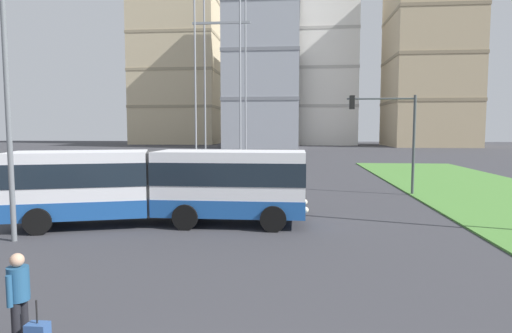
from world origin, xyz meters
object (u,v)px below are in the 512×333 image
at_px(apartment_tower_centre, 316,74).
at_px(articulated_bus, 162,184).
at_px(pedestrian_crossing, 19,294).
at_px(apartment_tower_westcentre, 263,58).
at_px(apartment_tower_west, 179,58).
at_px(apartment_tower_eastcentre, 429,61).
at_px(streetlight_left, 7,96).
at_px(traffic_light_far_right, 391,126).

bearing_deg(apartment_tower_centre, articulated_bus, -96.19).
height_order(articulated_bus, pedestrian_crossing, articulated_bus).
distance_m(apartment_tower_westcentre, apartment_tower_centre, 23.50).
xyz_separation_m(articulated_bus, apartment_tower_westcentre, (-1.70, 74.46, 17.01)).
distance_m(apartment_tower_west, apartment_tower_eastcentre, 61.95).
distance_m(articulated_bus, streetlight_left, 6.26).
bearing_deg(apartment_tower_westcentre, apartment_tower_centre, 59.34).
xyz_separation_m(articulated_bus, apartment_tower_west, (-25.82, 96.63, 21.02)).
bearing_deg(apartment_tower_centre, apartment_tower_westcentre, -120.66).
height_order(articulated_bus, traffic_light_far_right, traffic_light_far_right).
distance_m(articulated_bus, apartment_tower_west, 102.20).
height_order(pedestrian_crossing, apartment_tower_eastcentre, apartment_tower_eastcentre).
distance_m(traffic_light_far_right, streetlight_left, 19.53).
height_order(pedestrian_crossing, apartment_tower_centre, apartment_tower_centre).
relative_size(articulated_bus, streetlight_left, 1.32).
bearing_deg(apartment_tower_eastcentre, apartment_tower_centre, 155.76).
bearing_deg(apartment_tower_centre, pedestrian_crossing, -95.28).
relative_size(apartment_tower_west, apartment_tower_westcentre, 1.22).
bearing_deg(pedestrian_crossing, traffic_light_far_right, 61.53).
relative_size(pedestrian_crossing, traffic_light_far_right, 0.30).
distance_m(articulated_bus, traffic_light_far_right, 14.43).
xyz_separation_m(traffic_light_far_right, streetlight_left, (-15.28, -12.13, 0.95)).
xyz_separation_m(pedestrian_crossing, traffic_light_far_right, (10.35, 19.09, 3.04)).
bearing_deg(apartment_tower_westcentre, traffic_light_far_right, -79.04).
distance_m(streetlight_left, apartment_tower_westcentre, 78.75).
xyz_separation_m(apartment_tower_west, apartment_tower_centre, (36.10, -1.97, -4.88)).
bearing_deg(pedestrian_crossing, streetlight_left, 125.32).
bearing_deg(apartment_tower_westcentre, articulated_bus, -88.69).
distance_m(pedestrian_crossing, apartment_tower_centre, 106.45).
bearing_deg(pedestrian_crossing, apartment_tower_westcentre, 91.57).
distance_m(pedestrian_crossing, apartment_tower_westcentre, 86.33).
bearing_deg(pedestrian_crossing, apartment_tower_centre, 84.72).
distance_m(apartment_tower_westcentre, apartment_tower_eastcentre, 37.50).
xyz_separation_m(streetlight_left, apartment_tower_eastcentre, (38.96, 86.74, 13.93)).
bearing_deg(apartment_tower_west, pedestrian_crossing, -76.08).
bearing_deg(apartment_tower_eastcentre, articulated_bus, -112.49).
bearing_deg(apartment_tower_eastcentre, apartment_tower_west, 167.92).
xyz_separation_m(pedestrian_crossing, apartment_tower_west, (-26.43, 106.64, 21.67)).
bearing_deg(apartment_tower_westcentre, apartment_tower_eastcentre, 14.24).
relative_size(apartment_tower_westcentre, apartment_tower_eastcentre, 0.99).
xyz_separation_m(traffic_light_far_right, apartment_tower_westcentre, (-12.66, 65.38, 14.61)).
bearing_deg(streetlight_left, apartment_tower_centre, 81.50).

